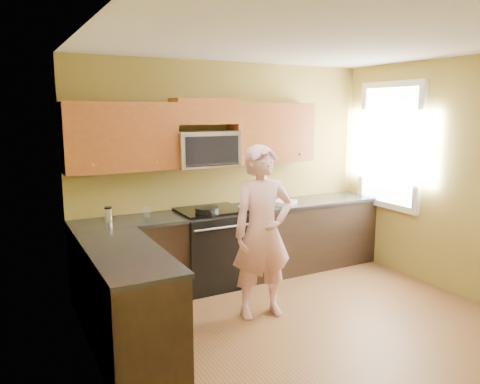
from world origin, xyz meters
TOP-DOWN VIEW (x-y plane):
  - floor at (0.00, 0.00)m, footprint 4.00×4.00m
  - ceiling at (0.00, 0.00)m, footprint 4.00×4.00m
  - wall_back at (0.00, 2.00)m, footprint 4.00×0.00m
  - wall_left at (-2.00, 0.00)m, footprint 0.00×4.00m
  - wall_right at (2.00, 0.00)m, footprint 0.00×4.00m
  - cabinet_back_run at (0.00, 1.70)m, footprint 4.00×0.60m
  - cabinet_left_run at (-1.70, 0.60)m, footprint 0.60×1.60m
  - countertop_back at (0.00, 1.69)m, footprint 4.00×0.62m
  - countertop_left at (-1.69, 0.60)m, footprint 0.62×1.60m
  - stove at (-0.40, 1.68)m, footprint 0.76×0.65m
  - microwave at (-0.40, 1.80)m, footprint 0.76×0.40m
  - upper_cab_left at (-1.39, 1.83)m, footprint 1.22×0.33m
  - upper_cab_right at (0.54, 1.83)m, footprint 1.12×0.33m
  - upper_cab_over_mw at (-0.40, 1.83)m, footprint 0.76×0.33m
  - window at (1.98, 1.20)m, footprint 0.06×1.06m
  - woman at (-0.27, 0.67)m, footprint 0.70×0.51m
  - frying_pan at (-0.51, 1.54)m, footprint 0.37×0.53m
  - butter_tub at (0.16, 1.55)m, footprint 0.16×0.16m
  - toast_slice at (0.23, 1.63)m, footprint 0.13×0.13m
  - napkin_a at (-0.01, 1.61)m, footprint 0.14×0.15m
  - napkin_b at (0.35, 1.61)m, footprint 0.13×0.14m
  - dish_towel at (0.60, 1.62)m, footprint 0.38×0.35m
  - travel_mug at (-1.59, 1.71)m, footprint 0.09×0.09m
  - glass_b at (-1.15, 1.76)m, footprint 0.08×0.08m

SIDE VIEW (x-z plane):
  - floor at x=0.00m, z-range 0.00..0.00m
  - cabinet_back_run at x=0.00m, z-range 0.00..0.88m
  - cabinet_left_run at x=-1.70m, z-range 0.00..0.88m
  - stove at x=-0.40m, z-range 0.00..0.95m
  - woman at x=-0.27m, z-range 0.00..1.78m
  - countertop_back at x=0.00m, z-range 0.88..0.92m
  - countertop_left at x=-1.69m, z-range 0.88..0.92m
  - butter_tub at x=0.16m, z-range 0.87..0.97m
  - travel_mug at x=-1.59m, z-range 0.84..1.00m
  - toast_slice at x=0.23m, z-range 0.92..0.93m
  - dish_towel at x=0.60m, z-range 0.92..0.97m
  - frying_pan at x=-0.51m, z-range 0.92..0.98m
  - napkin_a at x=-0.01m, z-range 0.92..0.98m
  - napkin_b at x=0.35m, z-range 0.92..0.99m
  - glass_b at x=-1.15m, z-range 0.92..1.04m
  - wall_back at x=0.00m, z-range -0.65..3.35m
  - wall_left at x=-2.00m, z-range -0.65..3.35m
  - wall_right at x=2.00m, z-range -0.65..3.35m
  - microwave at x=-0.40m, z-range 1.24..1.66m
  - upper_cab_left at x=-1.39m, z-range 1.07..1.82m
  - upper_cab_right at x=0.54m, z-range 1.07..1.82m
  - window at x=1.98m, z-range 0.82..2.48m
  - upper_cab_over_mw at x=-0.40m, z-range 1.95..2.25m
  - ceiling at x=0.00m, z-range 2.70..2.70m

